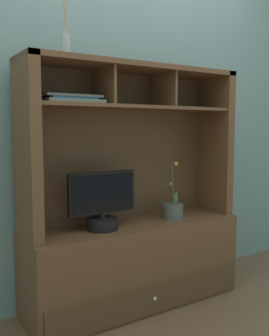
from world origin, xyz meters
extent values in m
cube|color=brown|center=(0.00, 0.00, -0.01)|extent=(6.00, 6.00, 0.02)
cube|color=gray|center=(0.00, 0.24, 1.40)|extent=(6.00, 0.02, 2.80)
cube|color=brown|center=(0.00, 0.00, 0.26)|extent=(1.40, 0.42, 0.53)
cube|color=brown|center=(0.00, -0.21, 0.11)|extent=(1.35, 0.01, 0.19)
sphere|color=silver|center=(0.00, -0.23, 0.11)|extent=(0.02, 0.02, 0.02)
cube|color=brown|center=(-0.67, 0.00, 1.02)|extent=(0.06, 0.34, 0.97)
cube|color=brown|center=(0.67, 0.00, 1.02)|extent=(0.06, 0.34, 0.97)
cube|color=brown|center=(0.00, 0.16, 1.00)|extent=(1.34, 0.02, 0.94)
cube|color=brown|center=(0.00, 0.00, 1.49)|extent=(1.40, 0.34, 0.03)
cube|color=brown|center=(0.00, 0.00, 1.25)|extent=(1.28, 0.30, 0.02)
cube|color=brown|center=(-0.21, 0.00, 1.37)|extent=(0.02, 0.29, 0.21)
cube|color=brown|center=(0.21, 0.00, 1.37)|extent=(0.02, 0.29, 0.21)
cylinder|color=black|center=(-0.25, -0.04, 0.56)|extent=(0.19, 0.19, 0.07)
cylinder|color=black|center=(-0.25, -0.04, 0.61)|extent=(0.04, 0.04, 0.03)
cube|color=black|center=(-0.25, -0.04, 0.75)|extent=(0.42, 0.03, 0.25)
cube|color=black|center=(-0.25, -0.05, 0.75)|extent=(0.39, 0.00, 0.22)
cylinder|color=#555450|center=(0.28, -0.04, 0.58)|extent=(0.14, 0.14, 0.10)
cylinder|color=#555450|center=(0.28, -0.04, 0.53)|extent=(0.16, 0.16, 0.01)
cylinder|color=#4C6B38|center=(0.28, -0.04, 0.76)|extent=(0.03, 0.01, 0.26)
sphere|color=#B6883C|center=(0.27, -0.02, 0.76)|extent=(0.02, 0.02, 0.02)
sphere|color=#B6883C|center=(0.30, -0.04, 0.89)|extent=(0.03, 0.03, 0.03)
ellipsoid|color=#4F9B4F|center=(0.29, -0.05, 0.65)|extent=(0.04, 0.05, 0.10)
ellipsoid|color=#4F9B4F|center=(0.29, -0.03, 0.65)|extent=(0.04, 0.04, 0.09)
cube|color=gray|center=(-0.42, 0.01, 1.27)|extent=(0.33, 0.23, 0.02)
cube|color=#28548C|center=(-0.42, 0.01, 1.29)|extent=(0.26, 0.20, 0.01)
cube|color=slate|center=(-0.42, 0.00, 1.30)|extent=(0.33, 0.19, 0.01)
cylinder|color=#A9B5B4|center=(-0.46, -0.03, 1.56)|extent=(0.05, 0.05, 0.12)
cylinder|color=#A9B5B4|center=(-0.46, -0.03, 1.63)|extent=(0.02, 0.02, 0.02)
cylinder|color=tan|center=(-0.45, -0.03, 1.72)|extent=(0.00, 0.05, 0.20)
cylinder|color=tan|center=(-0.45, -0.02, 1.72)|extent=(0.03, 0.01, 0.20)
cylinder|color=tan|center=(-0.46, -0.03, 1.72)|extent=(0.03, 0.04, 0.20)
cylinder|color=tan|center=(-0.46, -0.03, 1.72)|extent=(0.02, 0.03, 0.20)
cylinder|color=tan|center=(-0.45, -0.03, 1.72)|extent=(0.04, 0.01, 0.20)
camera|label=1|loc=(-1.26, -1.98, 1.12)|focal=40.39mm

